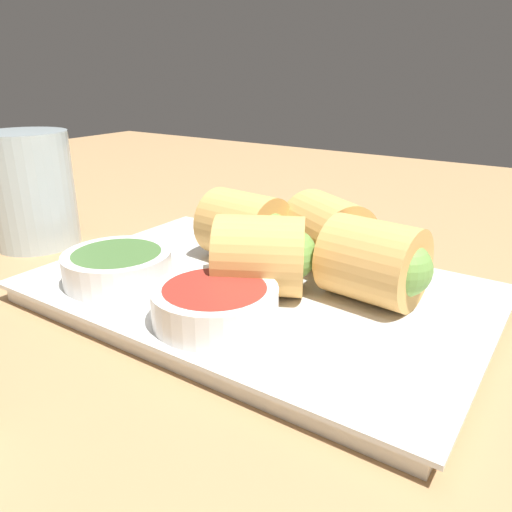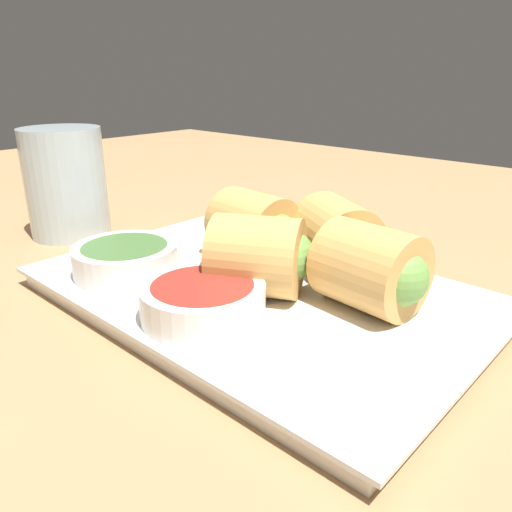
# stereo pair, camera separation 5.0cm
# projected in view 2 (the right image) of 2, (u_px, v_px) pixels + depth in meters

# --- Properties ---
(table_surface) EXTENTS (1.80, 1.40, 0.02)m
(table_surface) POSITION_uv_depth(u_px,v_px,m) (257.00, 324.00, 0.36)
(table_surface) COLOR #A87F54
(table_surface) RESTS_ON ground
(serving_plate) EXTENTS (0.33, 0.21, 0.01)m
(serving_plate) POSITION_uv_depth(u_px,v_px,m) (256.00, 294.00, 0.37)
(serving_plate) COLOR silver
(serving_plate) RESTS_ON table_surface
(roll_front_left) EXTENTS (0.07, 0.06, 0.06)m
(roll_front_left) POSITION_uv_depth(u_px,v_px,m) (376.00, 270.00, 0.32)
(roll_front_left) COLOR #DBA356
(roll_front_left) RESTS_ON serving_plate
(roll_front_right) EXTENTS (0.07, 0.06, 0.06)m
(roll_front_right) POSITION_uv_depth(u_px,v_px,m) (257.00, 227.00, 0.41)
(roll_front_right) COLOR #DBA356
(roll_front_right) RESTS_ON serving_plate
(roll_back_left) EXTENTS (0.08, 0.08, 0.06)m
(roll_back_left) POSITION_uv_depth(u_px,v_px,m) (264.00, 254.00, 0.35)
(roll_back_left) COLOR #DBA356
(roll_back_left) RESTS_ON serving_plate
(roll_back_right) EXTENTS (0.08, 0.08, 0.06)m
(roll_back_right) POSITION_uv_depth(u_px,v_px,m) (338.00, 237.00, 0.38)
(roll_back_right) COLOR #DBA356
(roll_back_right) RESTS_ON serving_plate
(dipping_bowl_near) EXTENTS (0.08, 0.08, 0.02)m
(dipping_bowl_near) POSITION_uv_depth(u_px,v_px,m) (208.00, 302.00, 0.31)
(dipping_bowl_near) COLOR white
(dipping_bowl_near) RESTS_ON serving_plate
(dipping_bowl_far) EXTENTS (0.08, 0.08, 0.02)m
(dipping_bowl_far) POSITION_uv_depth(u_px,v_px,m) (126.00, 258.00, 0.38)
(dipping_bowl_far) COLOR white
(dipping_bowl_far) RESTS_ON serving_plate
(spoon) EXTENTS (0.16, 0.03, 0.01)m
(spoon) POSITION_uv_depth(u_px,v_px,m) (305.00, 233.00, 0.51)
(spoon) COLOR #B2B2B7
(spoon) RESTS_ON table_surface
(drinking_glass) EXTENTS (0.08, 0.08, 0.11)m
(drinking_glass) POSITION_uv_depth(u_px,v_px,m) (66.00, 183.00, 0.51)
(drinking_glass) COLOR silver
(drinking_glass) RESTS_ON table_surface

